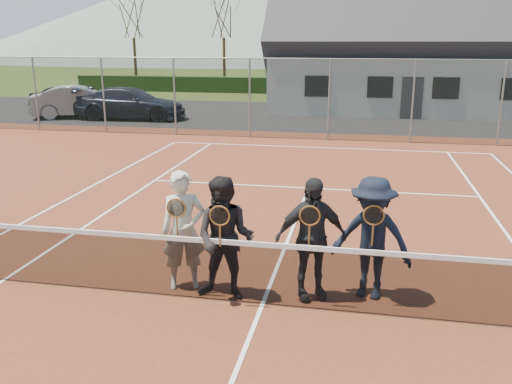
% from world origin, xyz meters
% --- Properties ---
extents(ground, '(220.00, 220.00, 0.00)m').
position_xyz_m(ground, '(0.00, 20.00, 0.00)').
color(ground, '#2E4117').
rests_on(ground, ground).
extents(court_surface, '(30.00, 30.00, 0.02)m').
position_xyz_m(court_surface, '(0.00, 0.00, 0.01)').
color(court_surface, '#562819').
rests_on(court_surface, ground).
extents(tarmac_carpark, '(40.00, 12.00, 0.01)m').
position_xyz_m(tarmac_carpark, '(-4.00, 20.00, 0.01)').
color(tarmac_carpark, black).
rests_on(tarmac_carpark, ground).
extents(hedge_row, '(40.00, 1.20, 1.10)m').
position_xyz_m(hedge_row, '(0.00, 32.00, 0.55)').
color(hedge_row, black).
rests_on(hedge_row, ground).
extents(hill_west, '(110.00, 110.00, 18.00)m').
position_xyz_m(hill_west, '(-25.00, 95.00, 9.00)').
color(hill_west, slate).
rests_on(hill_west, ground).
extents(car_a, '(4.89, 3.02, 1.56)m').
position_xyz_m(car_a, '(-12.90, 17.82, 0.78)').
color(car_a, black).
rests_on(car_a, ground).
extents(car_b, '(4.90, 3.38, 1.53)m').
position_xyz_m(car_b, '(-12.28, 17.60, 0.77)').
color(car_b, '#9A9CA3').
rests_on(car_b, ground).
extents(car_c, '(5.27, 2.38, 1.50)m').
position_xyz_m(car_c, '(-9.59, 17.44, 0.75)').
color(car_c, black).
rests_on(car_c, ground).
extents(court_markings, '(11.03, 23.83, 0.01)m').
position_xyz_m(court_markings, '(0.00, 0.00, 0.02)').
color(court_markings, white).
rests_on(court_markings, court_surface).
extents(tennis_net, '(11.68, 0.08, 1.10)m').
position_xyz_m(tennis_net, '(0.00, 0.00, 0.54)').
color(tennis_net, slate).
rests_on(tennis_net, ground).
extents(perimeter_fence, '(30.07, 0.07, 3.02)m').
position_xyz_m(perimeter_fence, '(0.00, 13.50, 1.52)').
color(perimeter_fence, slate).
rests_on(perimeter_fence, ground).
extents(clubhouse, '(15.60, 8.20, 7.70)m').
position_xyz_m(clubhouse, '(4.00, 24.00, 3.99)').
color(clubhouse, silver).
rests_on(clubhouse, ground).
extents(tree_a, '(3.20, 3.20, 7.77)m').
position_xyz_m(tree_a, '(-16.00, 33.00, 5.79)').
color(tree_a, '#342212').
rests_on(tree_a, ground).
extents(tree_b, '(3.20, 3.20, 7.77)m').
position_xyz_m(tree_b, '(-9.00, 33.00, 5.79)').
color(tree_b, '#392414').
rests_on(tree_b, ground).
extents(tree_c, '(3.20, 3.20, 7.77)m').
position_xyz_m(tree_c, '(2.00, 33.00, 5.79)').
color(tree_c, '#332012').
rests_on(tree_c, ground).
extents(player_a, '(0.77, 0.64, 1.80)m').
position_xyz_m(player_a, '(-1.26, 0.37, 0.92)').
color(player_a, beige).
rests_on(player_a, court_surface).
extents(player_b, '(0.91, 0.73, 1.80)m').
position_xyz_m(player_b, '(-0.57, 0.15, 0.92)').
color(player_b, black).
rests_on(player_b, court_surface).
extents(player_c, '(1.14, 0.82, 1.80)m').
position_xyz_m(player_c, '(0.62, 0.39, 0.92)').
color(player_c, black).
rests_on(player_c, court_surface).
extents(player_d, '(1.30, 0.95, 1.80)m').
position_xyz_m(player_d, '(1.48, 0.58, 0.92)').
color(player_d, black).
rests_on(player_d, court_surface).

